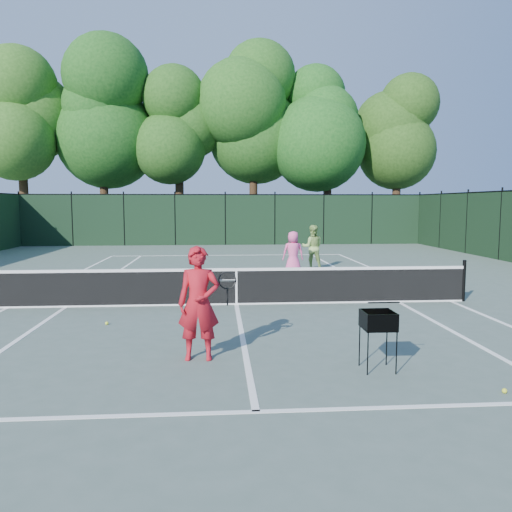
{
  "coord_description": "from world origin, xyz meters",
  "views": [
    {
      "loc": [
        -0.43,
        -12.12,
        2.48
      ],
      "look_at": [
        0.56,
        1.0,
        1.1
      ],
      "focal_mm": 35.0,
      "sensor_mm": 36.0,
      "label": 1
    }
  ],
  "objects": [
    {
      "name": "ground",
      "position": [
        0.0,
        0.0,
        0.0
      ],
      "size": [
        90.0,
        90.0,
        0.0
      ],
      "primitive_type": "plane",
      "color": "#4B5B52",
      "rests_on": "ground"
    },
    {
      "name": "sideline_doubles_left",
      "position": [
        -5.49,
        0.0,
        0.0
      ],
      "size": [
        0.1,
        23.77,
        0.01
      ],
      "primitive_type": "cube",
      "color": "white",
      "rests_on": "ground"
    },
    {
      "name": "sideline_doubles_right",
      "position": [
        5.49,
        0.0,
        0.0
      ],
      "size": [
        0.1,
        23.77,
        0.01
      ],
      "primitive_type": "cube",
      "color": "white",
      "rests_on": "ground"
    },
    {
      "name": "sideline_singles_left",
      "position": [
        -4.12,
        0.0,
        0.0
      ],
      "size": [
        0.1,
        23.77,
        0.01
      ],
      "primitive_type": "cube",
      "color": "white",
      "rests_on": "ground"
    },
    {
      "name": "sideline_singles_right",
      "position": [
        4.12,
        0.0,
        0.0
      ],
      "size": [
        0.1,
        23.77,
        0.01
      ],
      "primitive_type": "cube",
      "color": "white",
      "rests_on": "ground"
    },
    {
      "name": "baseline_far",
      "position": [
        0.0,
        11.88,
        0.0
      ],
      "size": [
        10.97,
        0.1,
        0.01
      ],
      "primitive_type": "cube",
      "color": "white",
      "rests_on": "ground"
    },
    {
      "name": "service_line_near",
      "position": [
        0.0,
        -6.4,
        0.0
      ],
      "size": [
        8.23,
        0.1,
        0.01
      ],
      "primitive_type": "cube",
      "color": "white",
      "rests_on": "ground"
    },
    {
      "name": "service_line_far",
      "position": [
        0.0,
        6.4,
        0.0
      ],
      "size": [
        8.23,
        0.1,
        0.01
      ],
      "primitive_type": "cube",
      "color": "white",
      "rests_on": "ground"
    },
    {
      "name": "center_service_line",
      "position": [
        0.0,
        0.0,
        0.0
      ],
      "size": [
        0.1,
        12.8,
        0.01
      ],
      "primitive_type": "cube",
      "color": "white",
      "rests_on": "ground"
    },
    {
      "name": "tennis_net",
      "position": [
        0.0,
        0.0,
        0.48
      ],
      "size": [
        11.69,
        0.09,
        1.06
      ],
      "color": "black",
      "rests_on": "ground"
    },
    {
      "name": "fence_far",
      "position": [
        0.0,
        18.0,
        1.5
      ],
      "size": [
        24.0,
        0.05,
        3.0
      ],
      "primitive_type": "cube",
      "color": "black",
      "rests_on": "ground"
    },
    {
      "name": "tree_0",
      "position": [
        -13.0,
        21.5,
        8.16
      ],
      "size": [
        6.4,
        6.4,
        13.14
      ],
      "color": "black",
      "rests_on": "ground"
    },
    {
      "name": "tree_1",
      "position": [
        -8.0,
        22.0,
        8.69
      ],
      "size": [
        6.8,
        6.8,
        13.98
      ],
      "color": "black",
      "rests_on": "ground"
    },
    {
      "name": "tree_2",
      "position": [
        -3.0,
        21.8,
        7.73
      ],
      "size": [
        6.0,
        6.0,
        12.4
      ],
      "color": "black",
      "rests_on": "ground"
    },
    {
      "name": "tree_3",
      "position": [
        2.0,
        22.3,
        9.01
      ],
      "size": [
        7.0,
        7.0,
        14.45
      ],
      "color": "black",
      "rests_on": "ground"
    },
    {
      "name": "tree_4",
      "position": [
        7.0,
        21.6,
        8.14
      ],
      "size": [
        6.2,
        6.2,
        12.97
      ],
      "color": "black",
      "rests_on": "ground"
    },
    {
      "name": "tree_5",
      "position": [
        12.0,
        22.1,
        7.71
      ],
      "size": [
        5.8,
        5.8,
        12.23
      ],
      "color": "black",
      "rests_on": "ground"
    },
    {
      "name": "coach",
      "position": [
        -0.75,
        -4.29,
        0.91
      ],
      "size": [
        0.95,
        0.62,
        1.82
      ],
      "rotation": [
        0.0,
        0.0,
        -0.03
      ],
      "color": "#AE131F",
      "rests_on": "ground"
    },
    {
      "name": "player_pink",
      "position": [
        2.19,
        5.2,
        0.76
      ],
      "size": [
        0.75,
        0.49,
        1.53
      ],
      "rotation": [
        0.0,
        0.0,
        3.14
      ],
      "color": "#ED5397",
      "rests_on": "ground"
    },
    {
      "name": "player_green",
      "position": [
        3.14,
        6.54,
        0.84
      ],
      "size": [
        0.88,
        0.72,
        1.68
      ],
      "rotation": [
        0.0,
        0.0,
        3.03
      ],
      "color": "#9AC160",
      "rests_on": "ground"
    },
    {
      "name": "ball_hopper",
      "position": [
        1.93,
        -5.02,
        0.75
      ],
      "size": [
        0.48,
        0.48,
        0.89
      ],
      "rotation": [
        0.0,
        0.0,
        -0.02
      ],
      "color": "black",
      "rests_on": "ground"
    },
    {
      "name": "loose_ball_near_cart",
      "position": [
        3.3,
        -6.06,
        0.03
      ],
      "size": [
        0.07,
        0.07,
        0.07
      ],
      "primitive_type": "sphere",
      "color": "#CAD62B",
      "rests_on": "ground"
    },
    {
      "name": "loose_ball_midcourt",
      "position": [
        -2.74,
        -1.87,
        0.03
      ],
      "size": [
        0.07,
        0.07,
        0.07
      ],
      "primitive_type": "sphere",
      "color": "#D9EF30",
      "rests_on": "ground"
    }
  ]
}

